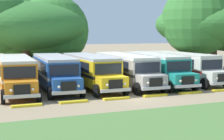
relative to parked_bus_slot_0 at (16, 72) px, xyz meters
The scene contains 16 objects.
ground_plane 10.04m from the parked_bus_slot_0, 36.84° to the right, with size 220.00×220.00×0.00m, color #937F60.
foreground_grass_strip 16.13m from the parked_bus_slot_0, 60.39° to the right, with size 80.00×8.22×0.01m, color #4C7538.
parked_bus_slot_0 is the anchor object (origin of this frame).
parked_bus_slot_1 3.27m from the parked_bus_slot_0, ahead, with size 3.10×10.89×2.82m.
parked_bus_slot_2 6.37m from the parked_bus_slot_0, ahead, with size 2.81×10.86×2.82m.
parked_bus_slot_3 9.72m from the parked_bus_slot_0, ahead, with size 2.76×10.85×2.82m.
parked_bus_slot_4 12.80m from the parked_bus_slot_0, ahead, with size 3.11×10.90×2.82m.
parked_bus_slot_5 16.01m from the parked_bus_slot_0, ahead, with size 2.96×10.88×2.82m.
curb_wheelstop_0 6.46m from the parked_bus_slot_0, 90.55° to the right, with size 2.00×0.36×0.15m, color yellow.
curb_wheelstop_1 7.18m from the parked_bus_slot_0, 63.45° to the right, with size 2.00×0.36×0.15m, color yellow.
curb_wheelstop_2 9.04m from the parked_bus_slot_0, 44.75° to the right, with size 2.00×0.36×0.15m, color yellow.
curb_wheelstop_3 11.51m from the parked_bus_slot_0, 33.37° to the right, with size 2.00×0.36×0.15m, color yellow.
curb_wheelstop_4 14.27m from the parked_bus_slot_0, 26.26° to the right, with size 2.00×0.36×0.15m, color yellow.
curb_wheelstop_5 17.18m from the parked_bus_slot_0, 21.52° to the right, with size 2.00×0.36×0.15m, color yellow.
broad_shade_tree 13.14m from the parked_bus_slot_0, 76.66° to the left, with size 14.49×14.54×9.75m.
secondary_tree 24.01m from the parked_bus_slot_0, 11.52° to the left, with size 14.20×14.49×10.90m.
Camera 1 is at (-11.11, -22.88, 4.86)m, focal length 54.93 mm.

